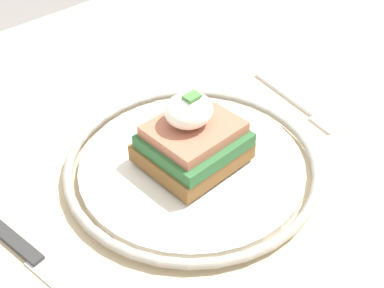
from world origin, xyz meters
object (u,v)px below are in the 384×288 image
plate (192,163)px  sandwich (192,138)px  fork (299,104)px  knife (31,256)px

plate → sandwich: 0.04m
sandwich → fork: size_ratio=0.66×
plate → fork: size_ratio=1.83×
fork → knife: knife is taller
sandwich → fork: sandwich is taller
plate → sandwich: bearing=100.4°
sandwich → knife: sandwich is taller
sandwich → knife: (0.18, -0.02, -0.04)m
knife → fork: bearing=176.2°
sandwich → fork: 0.18m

